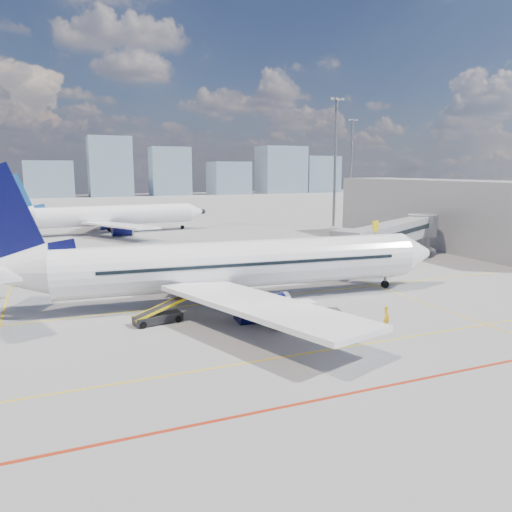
{
  "coord_description": "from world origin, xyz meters",
  "views": [
    {
      "loc": [
        -16.19,
        -32.71,
        11.65
      ],
      "look_at": [
        0.76,
        7.55,
        4.0
      ],
      "focal_mm": 35.0,
      "sensor_mm": 36.0,
      "label": 1
    }
  ],
  "objects_px": {
    "baggage_tug": "(337,320)",
    "belt_loader": "(159,316)",
    "cargo_dolly": "(294,313)",
    "second_aircraft": "(108,216)",
    "ramp_worker": "(387,317)",
    "main_aircraft": "(224,266)"
  },
  "relations": [
    {
      "from": "main_aircraft",
      "to": "cargo_dolly",
      "type": "height_order",
      "value": "main_aircraft"
    },
    {
      "from": "main_aircraft",
      "to": "baggage_tug",
      "type": "bearing_deg",
      "value": -60.99
    },
    {
      "from": "baggage_tug",
      "to": "ramp_worker",
      "type": "xyz_separation_m",
      "value": [
        3.69,
        -0.94,
        0.1
      ]
    },
    {
      "from": "main_aircraft",
      "to": "belt_loader",
      "type": "xyz_separation_m",
      "value": [
        -6.7,
        -4.11,
        -2.66
      ]
    },
    {
      "from": "second_aircraft",
      "to": "ramp_worker",
      "type": "xyz_separation_m",
      "value": [
        12.39,
        -64.9,
        -2.36
      ]
    },
    {
      "from": "cargo_dolly",
      "to": "belt_loader",
      "type": "bearing_deg",
      "value": 154.89
    },
    {
      "from": "baggage_tug",
      "to": "belt_loader",
      "type": "bearing_deg",
      "value": 164.81
    },
    {
      "from": "second_aircraft",
      "to": "cargo_dolly",
      "type": "bearing_deg",
      "value": -88.89
    },
    {
      "from": "baggage_tug",
      "to": "main_aircraft",
      "type": "bearing_deg",
      "value": 129.3
    },
    {
      "from": "main_aircraft",
      "to": "belt_loader",
      "type": "distance_m",
      "value": 8.29
    },
    {
      "from": "second_aircraft",
      "to": "cargo_dolly",
      "type": "distance_m",
      "value": 62.26
    },
    {
      "from": "main_aircraft",
      "to": "baggage_tug",
      "type": "relative_size",
      "value": 16.93
    },
    {
      "from": "belt_loader",
      "to": "cargo_dolly",
      "type": "bearing_deg",
      "value": -37.34
    },
    {
      "from": "baggage_tug",
      "to": "cargo_dolly",
      "type": "distance_m",
      "value": 3.18
    },
    {
      "from": "main_aircraft",
      "to": "cargo_dolly",
      "type": "relative_size",
      "value": 12.6
    },
    {
      "from": "main_aircraft",
      "to": "belt_loader",
      "type": "bearing_deg",
      "value": -143.44
    },
    {
      "from": "baggage_tug",
      "to": "cargo_dolly",
      "type": "relative_size",
      "value": 0.74
    },
    {
      "from": "main_aircraft",
      "to": "second_aircraft",
      "type": "height_order",
      "value": "main_aircraft"
    },
    {
      "from": "belt_loader",
      "to": "ramp_worker",
      "type": "bearing_deg",
      "value": -36.85
    },
    {
      "from": "second_aircraft",
      "to": "cargo_dolly",
      "type": "relative_size",
      "value": 10.85
    },
    {
      "from": "baggage_tug",
      "to": "belt_loader",
      "type": "distance_m",
      "value": 13.41
    },
    {
      "from": "ramp_worker",
      "to": "baggage_tug",
      "type": "bearing_deg",
      "value": 81.54
    }
  ]
}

